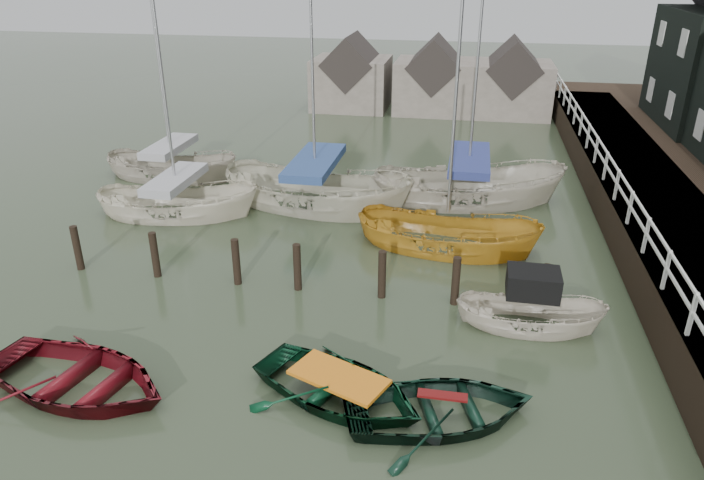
% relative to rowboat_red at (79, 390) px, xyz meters
% --- Properties ---
extents(ground, '(120.00, 120.00, 0.00)m').
position_rel_rowboat_red_xyz_m(ground, '(4.73, 2.30, 0.00)').
color(ground, '#2D3A25').
rests_on(ground, ground).
extents(pier, '(3.04, 32.00, 2.70)m').
position_rel_rowboat_red_xyz_m(pier, '(14.21, 12.30, 0.71)').
color(pier, black).
rests_on(pier, ground).
extents(mooring_pilings, '(13.72, 0.22, 1.80)m').
position_rel_rowboat_red_xyz_m(mooring_pilings, '(3.62, 5.30, 0.50)').
color(mooring_pilings, black).
rests_on(mooring_pilings, ground).
extents(far_sheds, '(14.00, 4.08, 4.39)m').
position_rel_rowboat_red_xyz_m(far_sheds, '(5.56, 28.30, 1.86)').
color(far_sheds, '#665B51').
rests_on(far_sheds, ground).
extents(rowboat_red, '(5.06, 4.06, 0.93)m').
position_rel_rowboat_red_xyz_m(rowboat_red, '(0.00, 0.00, 0.00)').
color(rowboat_red, '#550C12').
rests_on(rowboat_red, ground).
extents(rowboat_green, '(4.74, 4.14, 0.82)m').
position_rel_rowboat_red_xyz_m(rowboat_green, '(5.66, 0.78, 0.00)').
color(rowboat_green, black).
rests_on(rowboat_green, ground).
extents(rowboat_dkgreen, '(4.63, 3.93, 0.82)m').
position_rel_rowboat_red_xyz_m(rowboat_dkgreen, '(7.85, 0.51, 0.00)').
color(rowboat_dkgreen, black).
rests_on(rowboat_dkgreen, ground).
extents(motorboat, '(3.73, 1.45, 2.23)m').
position_rel_rowboat_red_xyz_m(motorboat, '(9.84, 4.45, 0.12)').
color(motorboat, beige).
rests_on(motorboat, ground).
extents(sailboat_a, '(6.15, 3.03, 10.03)m').
position_rel_rowboat_red_xyz_m(sailboat_a, '(-2.20, 9.88, 0.06)').
color(sailboat_a, beige).
rests_on(sailboat_a, ground).
extents(sailboat_b, '(8.03, 4.37, 11.83)m').
position_rel_rowboat_red_xyz_m(sailboat_b, '(2.50, 11.67, 0.06)').
color(sailboat_b, beige).
rests_on(sailboat_b, ground).
extents(sailboat_c, '(6.26, 3.16, 9.52)m').
position_rel_rowboat_red_xyz_m(sailboat_c, '(7.52, 8.84, 0.01)').
color(sailboat_c, '#BF8723').
rests_on(sailboat_c, ground).
extents(sailboat_d, '(7.70, 3.92, 11.74)m').
position_rel_rowboat_red_xyz_m(sailboat_d, '(8.09, 13.22, 0.06)').
color(sailboat_d, '#BFB7A3').
rests_on(sailboat_d, ground).
extents(sailboat_e, '(6.00, 2.49, 9.64)m').
position_rel_rowboat_red_xyz_m(sailboat_e, '(-4.26, 13.74, 0.06)').
color(sailboat_e, '#B8AF9D').
rests_on(sailboat_e, ground).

